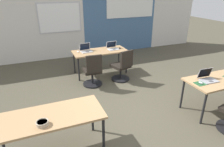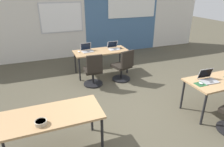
% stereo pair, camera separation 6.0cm
% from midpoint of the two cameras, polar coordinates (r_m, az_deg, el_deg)
% --- Properties ---
extents(ground_plane, '(24.00, 24.00, 0.00)m').
position_cam_midpoint_polar(ground_plane, '(4.42, 6.54, -10.45)').
color(ground_plane, '#4C4738').
extents(back_wall_assembly, '(10.00, 0.27, 2.80)m').
position_cam_midpoint_polar(back_wall_assembly, '(7.70, -7.58, 15.55)').
color(back_wall_assembly, silver).
rests_on(back_wall_assembly, ground).
extents(desk_near_left, '(1.60, 0.70, 0.72)m').
position_cam_midpoint_polar(desk_near_left, '(3.18, -17.26, -12.24)').
color(desk_near_left, tan).
rests_on(desk_near_left, ground).
extents(desk_near_right, '(1.60, 0.70, 0.72)m').
position_cam_midpoint_polar(desk_near_right, '(4.74, 29.63, -2.03)').
color(desk_near_right, tan).
rests_on(desk_near_right, ground).
extents(desk_far_center, '(1.60, 0.70, 0.72)m').
position_cam_midpoint_polar(desk_far_center, '(5.98, -2.87, 6.01)').
color(desk_far_center, tan).
rests_on(desk_far_center, ground).
extents(laptop_far_left, '(0.36, 0.31, 0.24)m').
position_cam_midpoint_polar(laptop_far_left, '(5.92, -6.90, 6.80)').
color(laptop_far_left, '#B7B7BC').
rests_on(laptop_far_left, desk_far_center).
extents(mouse_far_left, '(0.08, 0.11, 0.03)m').
position_cam_midpoint_polar(mouse_far_left, '(5.88, -9.18, 6.23)').
color(mouse_far_left, silver).
rests_on(mouse_far_left, desk_far_center).
extents(chair_far_left, '(0.52, 0.55, 0.92)m').
position_cam_midpoint_polar(chair_far_left, '(5.28, -5.04, 0.23)').
color(chair_far_left, black).
rests_on(chair_far_left, ground).
extents(laptop_far_right, '(0.34, 0.32, 0.23)m').
position_cam_midpoint_polar(laptop_far_right, '(6.10, 0.76, 7.47)').
color(laptop_far_right, silver).
rests_on(laptop_far_right, desk_far_center).
extents(mouse_far_right, '(0.06, 0.10, 0.03)m').
position_cam_midpoint_polar(mouse_far_right, '(6.16, 2.88, 7.30)').
color(mouse_far_right, black).
rests_on(mouse_far_right, desk_far_center).
extents(chair_far_right, '(0.54, 0.59, 0.92)m').
position_cam_midpoint_polar(chair_far_right, '(5.57, 3.48, 1.57)').
color(chair_far_right, black).
rests_on(chair_far_right, ground).
extents(laptop_near_right_inner, '(0.34, 0.30, 0.23)m').
position_cam_midpoint_polar(laptop_near_right_inner, '(4.46, 26.18, -1.29)').
color(laptop_near_right_inner, '#9E9EA3').
rests_on(laptop_near_right_inner, desk_near_right).
extents(mousepad_near_right_inner, '(0.22, 0.19, 0.00)m').
position_cam_midpoint_polar(mousepad_near_right_inner, '(4.26, 24.48, -2.79)').
color(mousepad_near_right_inner, '#23512D').
rests_on(mousepad_near_right_inner, desk_near_right).
extents(mouse_near_right_inner, '(0.06, 0.10, 0.03)m').
position_cam_midpoint_polar(mouse_near_right_inner, '(4.26, 24.53, -2.56)').
color(mouse_near_right_inner, '#B2B2B7').
rests_on(mouse_near_right_inner, mousepad_near_right_inner).
extents(snack_bowl, '(0.18, 0.18, 0.06)m').
position_cam_midpoint_polar(snack_bowl, '(2.97, -19.17, -13.06)').
color(snack_bowl, tan).
rests_on(snack_bowl, desk_near_left).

